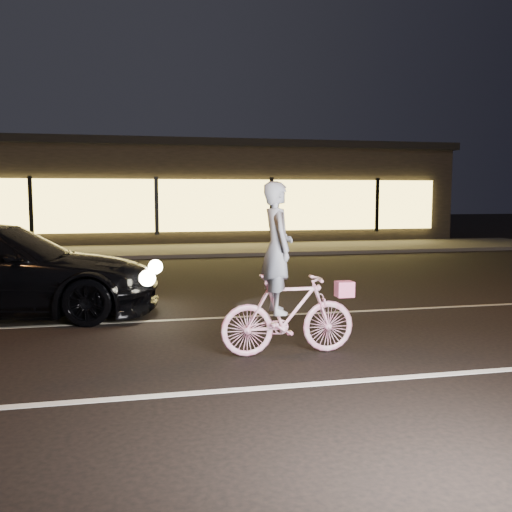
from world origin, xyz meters
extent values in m
plane|color=black|center=(0.00, 0.00, 0.00)|extent=(90.00, 90.00, 0.00)
cube|color=silver|center=(0.00, -1.50, 0.00)|extent=(60.00, 0.12, 0.01)
cube|color=gray|center=(0.00, 2.00, 0.00)|extent=(60.00, 0.10, 0.01)
cube|color=#383533|center=(0.00, 13.00, 0.06)|extent=(30.00, 4.00, 0.12)
cube|color=black|center=(0.00, 19.00, 2.00)|extent=(25.00, 8.00, 4.00)
cube|color=black|center=(0.00, 19.00, 4.05)|extent=(25.40, 8.40, 0.30)
cube|color=#FFD759|center=(0.00, 14.90, 1.60)|extent=(23.00, 0.15, 2.00)
cube|color=black|center=(-4.50, 14.82, 1.60)|extent=(0.15, 0.08, 2.20)
cube|color=black|center=(0.00, 14.82, 1.60)|extent=(0.15, 0.08, 2.20)
cube|color=black|center=(4.50, 14.82, 1.60)|extent=(0.15, 0.08, 2.20)
cube|color=black|center=(9.00, 14.82, 1.60)|extent=(0.15, 0.08, 2.20)
imported|color=#D7387D|center=(0.94, -0.32, 0.53)|extent=(1.75, 0.49, 1.05)
imported|color=silver|center=(0.79, -0.32, 1.38)|extent=(0.39, 0.60, 1.65)
cube|color=#FF4E90|center=(1.69, -0.32, 0.82)|extent=(0.22, 0.18, 0.20)
sphere|color=#FFF2BF|center=(-0.56, 3.36, 0.71)|extent=(0.26, 0.26, 0.26)
sphere|color=#FFF2BF|center=(-0.75, 1.94, 0.71)|extent=(0.26, 0.26, 0.26)
camera|label=1|loc=(-1.00, -7.18, 2.04)|focal=40.00mm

